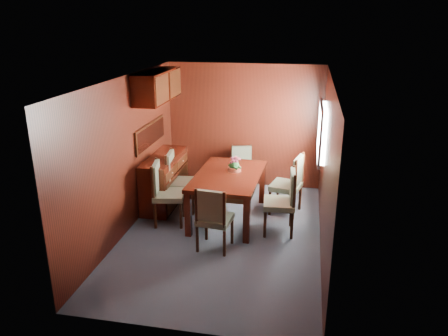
% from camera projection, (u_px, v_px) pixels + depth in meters
% --- Properties ---
extents(ground, '(4.50, 4.50, 0.00)m').
position_uv_depth(ground, '(222.00, 234.00, 6.82)').
color(ground, '#37404C').
rests_on(ground, ground).
extents(room_shell, '(3.06, 4.52, 2.41)m').
position_uv_depth(room_shell, '(220.00, 128.00, 6.61)').
color(room_shell, black).
rests_on(room_shell, ground).
extents(sideboard, '(0.48, 1.40, 0.90)m').
position_uv_depth(sideboard, '(165.00, 180.00, 7.82)').
color(sideboard, black).
rests_on(sideboard, ground).
extents(dining_table, '(1.12, 1.72, 0.78)m').
position_uv_depth(dining_table, '(228.00, 180.00, 7.17)').
color(dining_table, black).
rests_on(dining_table, ground).
extents(chair_left_near, '(0.56, 0.58, 1.05)m').
position_uv_depth(chair_left_near, '(164.00, 189.00, 7.04)').
color(chair_left_near, black).
rests_on(chair_left_near, ground).
extents(chair_left_far, '(0.54, 0.55, 1.06)m').
position_uv_depth(chair_left_far, '(177.00, 178.00, 7.53)').
color(chair_left_far, black).
rests_on(chair_left_far, ground).
extents(chair_right_near, '(0.51, 0.53, 1.04)m').
position_uv_depth(chair_right_near, '(284.00, 198.00, 6.72)').
color(chair_right_near, black).
rests_on(chair_right_near, ground).
extents(chair_right_far, '(0.58, 0.60, 1.05)m').
position_uv_depth(chair_right_far, '(291.00, 181.00, 7.38)').
color(chair_right_far, black).
rests_on(chair_right_far, ground).
extents(chair_head, '(0.52, 0.50, 0.99)m').
position_uv_depth(chair_head, '(213.00, 216.00, 6.19)').
color(chair_head, black).
rests_on(chair_head, ground).
extents(chair_foot, '(0.52, 0.50, 0.88)m').
position_uv_depth(chair_foot, '(242.00, 166.00, 8.44)').
color(chair_foot, black).
rests_on(chair_foot, ground).
extents(flower_centerpiece, '(0.24, 0.24, 0.24)m').
position_uv_depth(flower_centerpiece, '(234.00, 164.00, 7.25)').
color(flower_centerpiece, '#B55437').
rests_on(flower_centerpiece, dining_table).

